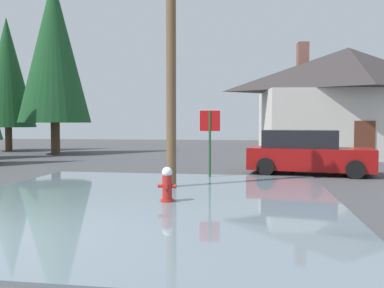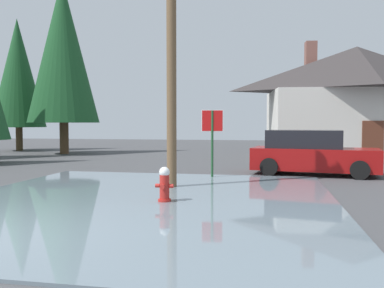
# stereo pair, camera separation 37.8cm
# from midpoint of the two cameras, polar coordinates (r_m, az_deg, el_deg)

# --- Properties ---
(flood_puddle) EXTENTS (9.22, 10.18, 0.05)m
(flood_puddle) POSITION_cam_midpoint_polar(r_m,az_deg,el_deg) (9.90, -8.03, -7.88)
(flood_puddle) COLOR slate
(flood_puddle) RESTS_ON ground
(fire_hydrant) EXTENTS (0.43, 0.37, 0.86)m
(fire_hydrant) POSITION_cam_midpoint_polar(r_m,az_deg,el_deg) (9.57, -4.63, -5.82)
(fire_hydrant) COLOR #AD231E
(fire_hydrant) RESTS_ON ground
(utility_pole) EXTENTS (1.60, 0.28, 7.52)m
(utility_pole) POSITION_cam_midpoint_polar(r_m,az_deg,el_deg) (11.87, -3.88, 12.90)
(utility_pole) COLOR brown
(utility_pole) RESTS_ON ground
(stop_sign_far) EXTENTS (0.73, 0.15, 2.33)m
(stop_sign_far) POSITION_cam_midpoint_polar(r_m,az_deg,el_deg) (13.88, 1.73, 2.04)
(stop_sign_far) COLOR #1E4C28
(stop_sign_far) RESTS_ON ground
(house) EXTENTS (10.21, 6.53, 6.44)m
(house) POSITION_cam_midpoint_polar(r_m,az_deg,el_deg) (23.77, 20.45, 5.68)
(house) COLOR beige
(house) RESTS_ON ground
(parked_car) EXTENTS (4.66, 2.53, 1.63)m
(parked_car) POSITION_cam_midpoint_polar(r_m,az_deg,el_deg) (15.59, 15.14, -1.24)
(parked_car) COLOR maroon
(parked_car) RESTS_ON ground
(pine_tree_mid_left) EXTENTS (3.60, 3.60, 9.00)m
(pine_tree_mid_left) POSITION_cam_midpoint_polar(r_m,az_deg,el_deg) (30.59, -24.74, 9.05)
(pine_tree_mid_left) COLOR #4C3823
(pine_tree_mid_left) RESTS_ON ground
(pine_tree_far_center) EXTENTS (4.28, 4.28, 10.70)m
(pine_tree_far_center) POSITION_cam_midpoint_polar(r_m,az_deg,el_deg) (26.59, -19.13, 12.31)
(pine_tree_far_center) COLOR #4C3823
(pine_tree_far_center) RESTS_ON ground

